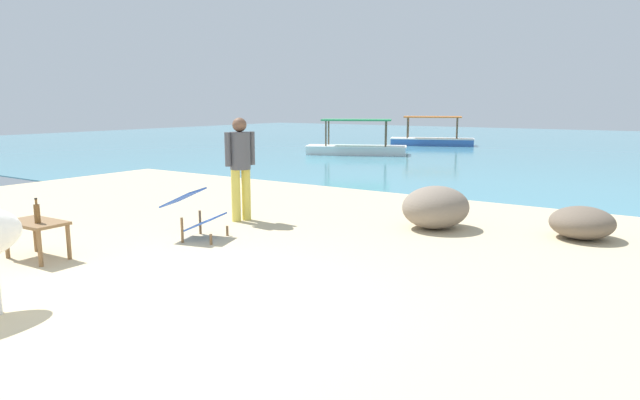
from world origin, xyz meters
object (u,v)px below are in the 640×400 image
object	(u,v)px
person_standing	(240,161)
low_bench_table	(36,228)
bottle	(37,213)
boat_white	(356,147)
boat_blue	(432,139)
deck_chair_far	(194,211)

from	to	relation	value
person_standing	low_bench_table	bearing A→B (deg)	-79.03
bottle	person_standing	world-z (taller)	person_standing
low_bench_table	boat_white	bearing A→B (deg)	103.43
person_standing	boat_blue	size ratio (longest dim) A/B	0.42
low_bench_table	boat_white	world-z (taller)	boat_white
low_bench_table	boat_white	distance (m)	14.86
low_bench_table	deck_chair_far	distance (m)	1.94
bottle	boat_blue	size ratio (longest dim) A/B	0.08
low_bench_table	bottle	size ratio (longest dim) A/B	2.62
low_bench_table	bottle	bearing A→B (deg)	-19.84
deck_chair_far	person_standing	bearing A→B (deg)	82.90
deck_chair_far	boat_white	size ratio (longest dim) A/B	0.24
bottle	person_standing	xyz separation A→B (m)	(0.42, 3.05, 0.37)
deck_chair_far	bottle	bearing A→B (deg)	-130.13
low_bench_table	bottle	distance (m)	0.23
deck_chair_far	boat_white	bearing A→B (deg)	91.62
person_standing	boat_white	size ratio (longest dim) A/B	0.42
low_bench_table	boat_blue	bearing A→B (deg)	97.62
low_bench_table	person_standing	bearing A→B (deg)	77.89
person_standing	boat_blue	bearing A→B (deg)	124.07
deck_chair_far	person_standing	world-z (taller)	person_standing
deck_chair_far	boat_white	distance (m)	13.43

